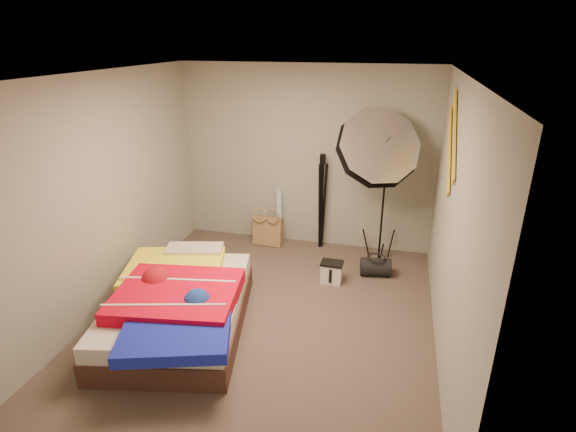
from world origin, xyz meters
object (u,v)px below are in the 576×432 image
(photo_umbrella, at_px, (377,149))
(tote_bag, at_px, (268,231))
(camera_tripod, at_px, (322,195))
(camera_case, at_px, (332,273))
(bed, at_px, (178,305))
(duffel_bag, at_px, (376,267))
(wrapping_roll, at_px, (279,216))

(photo_umbrella, bearing_deg, tote_bag, 170.95)
(tote_bag, relative_size, camera_tripod, 0.31)
(photo_umbrella, relative_size, camera_tripod, 1.58)
(camera_case, relative_size, bed, 0.11)
(duffel_bag, distance_m, bed, 2.48)
(bed, xyz_separation_m, camera_tripod, (1.07, 2.25, 0.50))
(bed, bearing_deg, duffel_bag, 40.25)
(tote_bag, xyz_separation_m, photo_umbrella, (1.46, -0.23, 1.33))
(tote_bag, height_order, photo_umbrella, photo_umbrella)
(camera_case, relative_size, photo_umbrella, 0.12)
(wrapping_roll, distance_m, camera_case, 1.38)
(bed, bearing_deg, camera_tripod, 64.67)
(photo_umbrella, xyz_separation_m, camera_tripod, (-0.71, 0.34, -0.76))
(tote_bag, relative_size, camera_case, 1.68)
(wrapping_roll, bearing_deg, tote_bag, -132.69)
(tote_bag, bearing_deg, camera_tripod, 11.35)
(duffel_bag, bearing_deg, camera_case, -157.99)
(tote_bag, xyz_separation_m, duffel_bag, (1.57, -0.54, -0.09))
(tote_bag, bearing_deg, duffel_bag, -16.26)
(wrapping_roll, xyz_separation_m, duffel_bag, (1.44, -0.69, -0.27))
(camera_tripod, bearing_deg, wrapping_roll, 177.18)
(photo_umbrella, bearing_deg, bed, -132.97)
(wrapping_roll, height_order, duffel_bag, wrapping_roll)
(tote_bag, distance_m, duffel_bag, 1.66)
(camera_case, relative_size, duffel_bag, 0.66)
(bed, bearing_deg, camera_case, 43.36)
(camera_tripod, bearing_deg, camera_case, -72.02)
(tote_bag, xyz_separation_m, bed, (-0.32, -2.14, 0.06))
(wrapping_roll, distance_m, camera_tripod, 0.73)
(wrapping_roll, relative_size, photo_umbrella, 0.36)
(tote_bag, relative_size, bed, 0.19)
(wrapping_roll, distance_m, photo_umbrella, 1.80)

